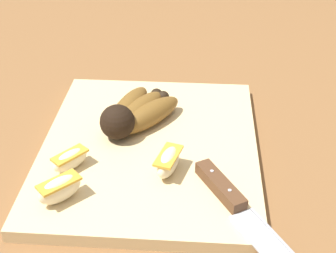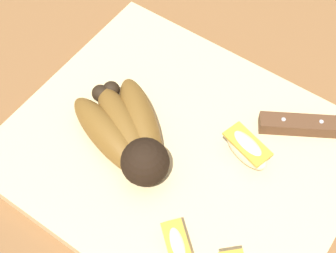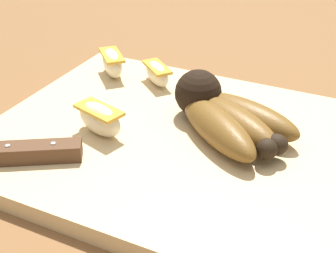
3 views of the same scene
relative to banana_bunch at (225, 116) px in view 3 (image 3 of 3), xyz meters
The scene contains 6 objects.
ground_plane 0.09m from the banana_bunch, 158.46° to the right, with size 6.00×6.00×0.00m, color brown.
cutting_board 0.07m from the banana_bunch, 149.21° to the right, with size 0.40×0.33×0.02m, color #DBBC84.
banana_bunch is the anchor object (origin of this frame).
apple_wedge_near 0.14m from the banana_bunch, 152.89° to the right, with size 0.07×0.04×0.04m.
apple_wedge_middle 0.15m from the banana_bunch, 147.68° to the left, with size 0.06×0.05×0.03m.
apple_wedge_far 0.21m from the banana_bunch, 158.50° to the left, with size 0.06×0.06×0.04m.
Camera 3 is at (0.21, -0.40, 0.30)m, focal length 49.96 mm.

